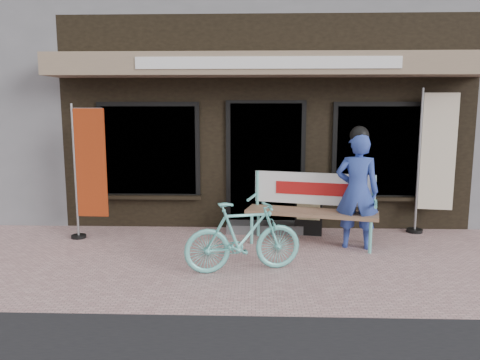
{
  "coord_description": "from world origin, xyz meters",
  "views": [
    {
      "loc": [
        -0.16,
        -5.96,
        2.12
      ],
      "look_at": [
        -0.39,
        0.7,
        1.05
      ],
      "focal_mm": 35.0,
      "sensor_mm": 36.0,
      "label": 1
    }
  ],
  "objects_px": {
    "nobori_red": "(88,170)",
    "nobori_cream": "(434,160)",
    "menu_stand": "(309,208)",
    "bench": "(312,203)",
    "person": "(357,189)",
    "bicycle": "(243,237)"
  },
  "relations": [
    {
      "from": "bench",
      "to": "menu_stand",
      "type": "xyz_separation_m",
      "value": [
        -0.01,
        0.4,
        -0.18
      ]
    },
    {
      "from": "nobori_red",
      "to": "nobori_cream",
      "type": "distance_m",
      "value": 5.59
    },
    {
      "from": "bench",
      "to": "bicycle",
      "type": "distance_m",
      "value": 1.69
    },
    {
      "from": "nobori_cream",
      "to": "menu_stand",
      "type": "height_order",
      "value": "nobori_cream"
    },
    {
      "from": "bench",
      "to": "person",
      "type": "relative_size",
      "value": 1.12
    },
    {
      "from": "bench",
      "to": "nobori_red",
      "type": "bearing_deg",
      "value": -167.68
    },
    {
      "from": "nobori_red",
      "to": "nobori_cream",
      "type": "relative_size",
      "value": 0.9
    },
    {
      "from": "bench",
      "to": "bicycle",
      "type": "bearing_deg",
      "value": -114.03
    },
    {
      "from": "person",
      "to": "nobori_cream",
      "type": "bearing_deg",
      "value": 42.58
    },
    {
      "from": "nobori_red",
      "to": "menu_stand",
      "type": "xyz_separation_m",
      "value": [
        3.51,
        0.3,
        -0.65
      ]
    },
    {
      "from": "bench",
      "to": "nobori_red",
      "type": "height_order",
      "value": "nobori_red"
    },
    {
      "from": "person",
      "to": "bench",
      "type": "bearing_deg",
      "value": 169.65
    },
    {
      "from": "bicycle",
      "to": "nobori_red",
      "type": "relative_size",
      "value": 0.71
    },
    {
      "from": "bench",
      "to": "person",
      "type": "xyz_separation_m",
      "value": [
        0.62,
        -0.25,
        0.26
      ]
    },
    {
      "from": "person",
      "to": "menu_stand",
      "type": "bearing_deg",
      "value": 145.91
    },
    {
      "from": "nobori_red",
      "to": "bicycle",
      "type": "bearing_deg",
      "value": -27.48
    },
    {
      "from": "person",
      "to": "nobori_red",
      "type": "relative_size",
      "value": 0.85
    },
    {
      "from": "menu_stand",
      "to": "bicycle",
      "type": "bearing_deg",
      "value": -109.1
    },
    {
      "from": "bench",
      "to": "bicycle",
      "type": "xyz_separation_m",
      "value": [
        -1.03,
        -1.33,
        -0.18
      ]
    },
    {
      "from": "menu_stand",
      "to": "bench",
      "type": "bearing_deg",
      "value": -77.11
    },
    {
      "from": "bench",
      "to": "person",
      "type": "height_order",
      "value": "person"
    },
    {
      "from": "person",
      "to": "bicycle",
      "type": "height_order",
      "value": "person"
    }
  ]
}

